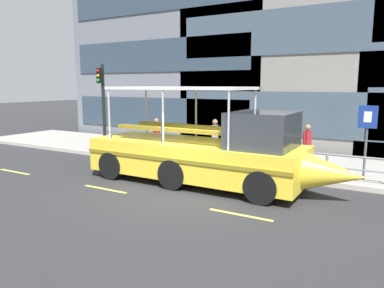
{
  "coord_description": "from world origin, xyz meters",
  "views": [
    {
      "loc": [
        5.93,
        -9.54,
        3.4
      ],
      "look_at": [
        -0.56,
        1.62,
        1.3
      ],
      "focal_mm": 34.07,
      "sensor_mm": 36.0,
      "label": 1
    }
  ],
  "objects_px": {
    "pedestrian_near_bow": "(307,141)",
    "pedestrian_mid_right": "(215,134)",
    "pedestrian_mid_left": "(238,136)",
    "pedestrian_near_stern": "(157,132)",
    "parking_sign": "(367,130)",
    "duck_tour_boat": "(209,153)",
    "leaned_bicycle": "(113,143)",
    "traffic_light_pole": "(103,99)"
  },
  "relations": [
    {
      "from": "duck_tour_boat",
      "to": "parking_sign",
      "type": "bearing_deg",
      "value": 29.66
    },
    {
      "from": "leaned_bicycle",
      "to": "duck_tour_boat",
      "type": "height_order",
      "value": "duck_tour_boat"
    },
    {
      "from": "parking_sign",
      "to": "pedestrian_near_stern",
      "type": "xyz_separation_m",
      "value": [
        -9.07,
        0.52,
        -0.73
      ]
    },
    {
      "from": "parking_sign",
      "to": "pedestrian_near_stern",
      "type": "relative_size",
      "value": 1.53
    },
    {
      "from": "pedestrian_mid_left",
      "to": "leaned_bicycle",
      "type": "bearing_deg",
      "value": -171.46
    },
    {
      "from": "pedestrian_mid_left",
      "to": "parking_sign",
      "type": "bearing_deg",
      "value": -10.36
    },
    {
      "from": "pedestrian_mid_right",
      "to": "pedestrian_near_stern",
      "type": "height_order",
      "value": "pedestrian_mid_right"
    },
    {
      "from": "pedestrian_near_bow",
      "to": "duck_tour_boat",
      "type": "bearing_deg",
      "value": -124.14
    },
    {
      "from": "duck_tour_boat",
      "to": "pedestrian_mid_left",
      "type": "distance_m",
      "value": 3.59
    },
    {
      "from": "pedestrian_mid_right",
      "to": "pedestrian_near_bow",
      "type": "bearing_deg",
      "value": 0.76
    },
    {
      "from": "duck_tour_boat",
      "to": "pedestrian_near_stern",
      "type": "relative_size",
      "value": 5.7
    },
    {
      "from": "duck_tour_boat",
      "to": "pedestrian_mid_right",
      "type": "xyz_separation_m",
      "value": [
        -1.56,
        3.57,
        0.12
      ]
    },
    {
      "from": "pedestrian_mid_left",
      "to": "pedestrian_near_stern",
      "type": "bearing_deg",
      "value": -174.19
    },
    {
      "from": "pedestrian_near_bow",
      "to": "pedestrian_mid_right",
      "type": "height_order",
      "value": "pedestrian_mid_right"
    },
    {
      "from": "traffic_light_pole",
      "to": "duck_tour_boat",
      "type": "distance_m",
      "value": 7.79
    },
    {
      "from": "parking_sign",
      "to": "duck_tour_boat",
      "type": "xyz_separation_m",
      "value": [
        -4.62,
        -2.63,
        -0.81
      ]
    },
    {
      "from": "parking_sign",
      "to": "duck_tour_boat",
      "type": "relative_size",
      "value": 0.27
    },
    {
      "from": "duck_tour_boat",
      "to": "pedestrian_mid_right",
      "type": "distance_m",
      "value": 3.9
    },
    {
      "from": "parking_sign",
      "to": "pedestrian_near_stern",
      "type": "height_order",
      "value": "parking_sign"
    },
    {
      "from": "leaned_bicycle",
      "to": "pedestrian_mid_right",
      "type": "height_order",
      "value": "pedestrian_mid_right"
    },
    {
      "from": "parking_sign",
      "to": "pedestrian_mid_left",
      "type": "xyz_separation_m",
      "value": [
        -5.06,
        0.93,
        -0.69
      ]
    },
    {
      "from": "duck_tour_boat",
      "to": "pedestrian_mid_left",
      "type": "bearing_deg",
      "value": 97.15
    },
    {
      "from": "parking_sign",
      "to": "pedestrian_mid_left",
      "type": "relative_size",
      "value": 1.47
    },
    {
      "from": "traffic_light_pole",
      "to": "pedestrian_mid_right",
      "type": "relative_size",
      "value": 2.45
    },
    {
      "from": "pedestrian_near_stern",
      "to": "pedestrian_near_bow",
      "type": "bearing_deg",
      "value": 3.92
    },
    {
      "from": "pedestrian_mid_left",
      "to": "pedestrian_near_stern",
      "type": "distance_m",
      "value": 4.02
    },
    {
      "from": "pedestrian_near_bow",
      "to": "pedestrian_near_stern",
      "type": "xyz_separation_m",
      "value": [
        -6.9,
        -0.47,
        -0.02
      ]
    },
    {
      "from": "parking_sign",
      "to": "pedestrian_near_bow",
      "type": "distance_m",
      "value": 2.48
    },
    {
      "from": "parking_sign",
      "to": "pedestrian_near_bow",
      "type": "xyz_separation_m",
      "value": [
        -2.16,
        0.99,
        -0.7
      ]
    },
    {
      "from": "pedestrian_mid_right",
      "to": "pedestrian_near_stern",
      "type": "relative_size",
      "value": 1.04
    },
    {
      "from": "pedestrian_mid_left",
      "to": "pedestrian_near_stern",
      "type": "relative_size",
      "value": 1.04
    },
    {
      "from": "traffic_light_pole",
      "to": "pedestrian_mid_right",
      "type": "height_order",
      "value": "traffic_light_pole"
    },
    {
      "from": "leaned_bicycle",
      "to": "duck_tour_boat",
      "type": "xyz_separation_m",
      "value": [
        6.73,
        -2.61,
        0.54
      ]
    },
    {
      "from": "pedestrian_near_bow",
      "to": "pedestrian_mid_right",
      "type": "relative_size",
      "value": 0.99
    },
    {
      "from": "pedestrian_near_bow",
      "to": "pedestrian_near_stern",
      "type": "distance_m",
      "value": 6.92
    },
    {
      "from": "leaned_bicycle",
      "to": "pedestrian_near_bow",
      "type": "height_order",
      "value": "pedestrian_near_bow"
    },
    {
      "from": "leaned_bicycle",
      "to": "pedestrian_mid_left",
      "type": "relative_size",
      "value": 1.01
    },
    {
      "from": "leaned_bicycle",
      "to": "pedestrian_near_stern",
      "type": "height_order",
      "value": "pedestrian_near_stern"
    },
    {
      "from": "parking_sign",
      "to": "duck_tour_boat",
      "type": "bearing_deg",
      "value": -150.34
    },
    {
      "from": "pedestrian_mid_right",
      "to": "parking_sign",
      "type": "bearing_deg",
      "value": -8.64
    },
    {
      "from": "leaned_bicycle",
      "to": "pedestrian_mid_right",
      "type": "bearing_deg",
      "value": 10.48
    },
    {
      "from": "traffic_light_pole",
      "to": "pedestrian_near_bow",
      "type": "bearing_deg",
      "value": 6.67
    }
  ]
}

